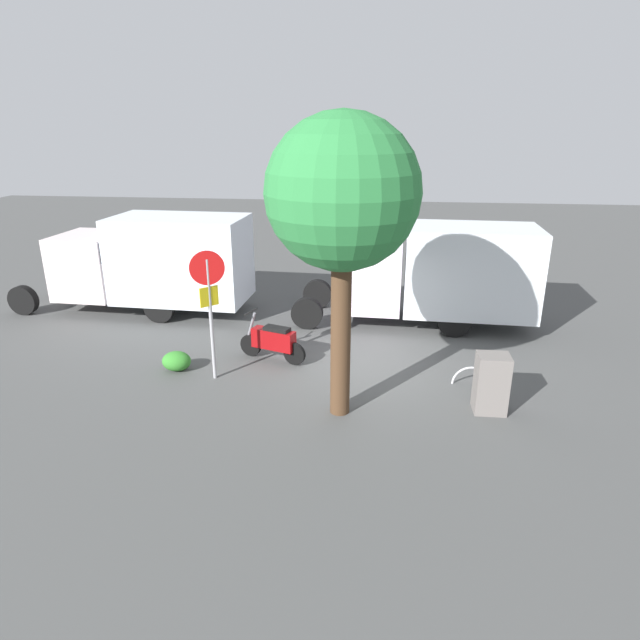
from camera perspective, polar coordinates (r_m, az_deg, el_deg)
name	(u,v)px	position (r m, az deg, el deg)	size (l,w,h in m)	color
ground_plane	(360,366)	(13.23, 4.27, -4.85)	(60.00, 60.00, 0.00)	#484948
box_truck_near	(435,271)	(15.83, 11.99, 5.06)	(6.82, 2.42, 2.87)	black
box_truck_far	(152,260)	(17.36, -17.17, 6.02)	(7.29, 2.46, 2.96)	black
motorcycle	(273,341)	(13.36, -4.94, -2.17)	(1.74, 0.80, 1.20)	black
stop_sign	(209,295)	(12.11, -11.56, 2.54)	(0.71, 0.33, 2.99)	#9E9EA3
street_tree	(343,196)	(9.86, 2.39, 12.85)	(2.80, 2.80, 5.78)	#47301E
utility_cabinet	(491,384)	(11.50, 17.53, -6.37)	(0.64, 0.53, 1.23)	slate
bike_rack_hoop	(470,384)	(12.79, 15.48, -6.47)	(0.85, 0.85, 0.05)	#B7B7BC
shrub_near_sign	(177,361)	(13.33, -14.82, -4.19)	(0.68, 0.56, 0.47)	#317C29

